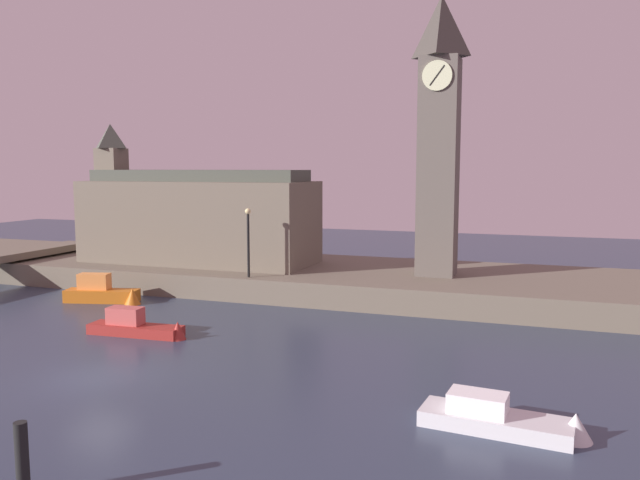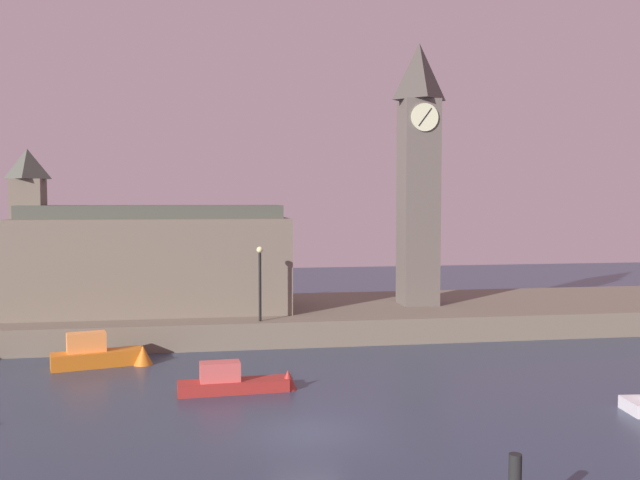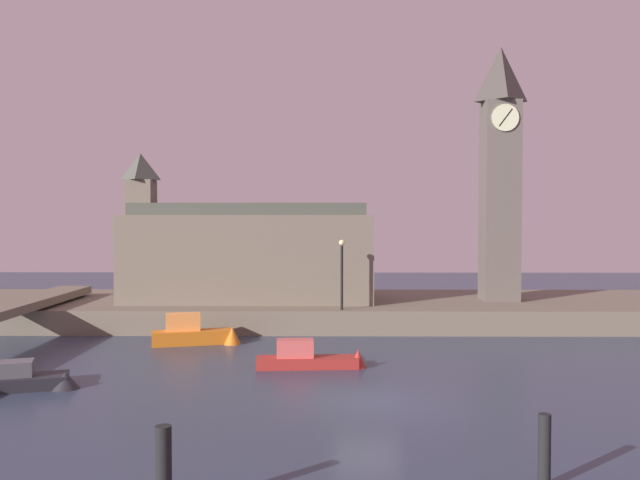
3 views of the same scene
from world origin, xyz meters
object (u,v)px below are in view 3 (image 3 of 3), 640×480
at_px(mooring_post_left, 164,471).
at_px(boat_patrol_orange, 198,334).
at_px(boat_dinghy_red, 318,359).
at_px(clock_tower, 500,170).
at_px(streetlamp, 342,267).
at_px(parliament_hall, 244,253).
at_px(mooring_post_right, 544,451).
at_px(boat_barge_dark, 36,380).

height_order(mooring_post_left, boat_patrol_orange, mooring_post_left).
xyz_separation_m(boat_dinghy_red, boat_patrol_orange, (-6.77, 5.76, 0.17)).
xyz_separation_m(clock_tower, streetlamp, (-10.74, -4.75, -6.19)).
bearing_deg(parliament_hall, mooring_post_left, -86.68).
height_order(streetlamp, boat_patrol_orange, streetlamp).
bearing_deg(streetlamp, mooring_post_right, -78.14).
bearing_deg(clock_tower, boat_patrol_orange, -157.12).
height_order(mooring_post_left, boat_dinghy_red, mooring_post_left).
bearing_deg(boat_barge_dark, parliament_hall, 69.89).
bearing_deg(boat_dinghy_red, mooring_post_left, -102.57).
bearing_deg(boat_patrol_orange, mooring_post_right, -56.61).
xyz_separation_m(parliament_hall, boat_patrol_orange, (-1.61, -7.93, -4.13)).
relative_size(parliament_hall, boat_barge_dark, 3.85).
height_order(clock_tower, mooring_post_right, clock_tower).
bearing_deg(parliament_hall, boat_patrol_orange, -101.46).
height_order(boat_barge_dark, boat_patrol_orange, boat_patrol_orange).
relative_size(mooring_post_right, boat_patrol_orange, 0.37).
bearing_deg(parliament_hall, boat_dinghy_red, -69.36).
bearing_deg(parliament_hall, streetlamp, -35.99).
bearing_deg(streetlamp, mooring_post_left, -101.12).
height_order(parliament_hall, boat_dinghy_red, parliament_hall).
bearing_deg(boat_dinghy_red, boat_barge_dark, -161.30).
distance_m(clock_tower, streetlamp, 13.27).
bearing_deg(boat_barge_dark, boat_dinghy_red, 18.70).
bearing_deg(mooring_post_left, clock_tower, 62.00).
xyz_separation_m(parliament_hall, mooring_post_right, (11.30, -27.52, -3.74)).
distance_m(parliament_hall, streetlamp, 8.07).
relative_size(clock_tower, mooring_post_right, 8.76).
distance_m(boat_dinghy_red, boat_patrol_orange, 8.89).
bearing_deg(mooring_post_right, parliament_hall, 112.32).
relative_size(mooring_post_left, boat_barge_dark, 0.50).
distance_m(parliament_hall, mooring_post_left, 29.51).
xyz_separation_m(parliament_hall, boat_barge_dark, (-6.45, -17.62, -4.34)).
bearing_deg(mooring_post_right, boat_patrol_orange, 123.39).
relative_size(streetlamp, boat_dinghy_red, 0.79).
height_order(streetlamp, mooring_post_right, streetlamp).
distance_m(mooring_post_left, boat_barge_dark, 14.20).
distance_m(clock_tower, mooring_post_right, 29.68).
bearing_deg(clock_tower, boat_barge_dark, -143.33).
bearing_deg(boat_barge_dark, clock_tower, 36.67).
distance_m(mooring_post_left, mooring_post_right, 9.76).
distance_m(parliament_hall, mooring_post_right, 29.98).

